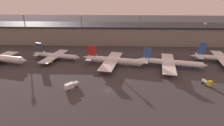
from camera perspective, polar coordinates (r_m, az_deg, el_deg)
name	(u,v)px	position (r m, az deg, el deg)	size (l,w,h in m)	color
ground	(107,91)	(86.45, -1.55, -9.06)	(600.00, 600.00, 0.00)	#383538
terminal_building	(113,33)	(167.40, 0.39, 9.66)	(253.28, 29.81, 16.81)	gray
airplane_1	(56,56)	(129.57, -17.94, 2.26)	(37.11, 29.30, 11.59)	silver
airplane_2	(113,60)	(113.76, 0.43, 0.83)	(43.30, 35.52, 12.26)	silver
airplane_3	(170,63)	(116.71, 18.50, 0.08)	(43.60, 36.70, 12.06)	white
service_vehicle_0	(207,82)	(102.64, 28.59, -5.59)	(3.82, 5.45, 3.32)	gold
service_vehicle_1	(71,85)	(89.76, -13.19, -7.12)	(6.61, 7.06, 3.14)	#9EA3A8
lamp_post_0	(25,26)	(176.39, -26.52, 10.85)	(1.80, 1.80, 26.94)	slate
lamp_post_1	(82,26)	(158.89, -9.91, 11.78)	(1.80, 1.80, 26.87)	slate
lamp_post_2	(140,26)	(156.49, 9.01, 11.79)	(1.80, 1.80, 27.47)	slate
lamp_post_3	(204,31)	(172.73, 27.87, 9.23)	(1.80, 1.80, 20.73)	slate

